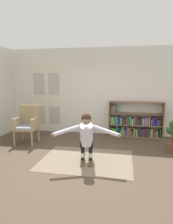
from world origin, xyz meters
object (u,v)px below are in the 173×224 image
object	(u,v)px
potted_plant	(173,133)
skis_pair	(87,159)
person_skier	(86,134)
bookshelf	(134,123)
wicker_chair	(27,123)

from	to	relation	value
potted_plant	skis_pair	size ratio (longest dim) A/B	1.04
potted_plant	person_skier	size ratio (longest dim) A/B	0.62
person_skier	bookshelf	bearing A→B (deg)	65.70
bookshelf	person_skier	bearing A→B (deg)	-114.30
bookshelf	potted_plant	distance (m)	1.65
skis_pair	person_skier	world-z (taller)	person_skier
bookshelf	person_skier	world-z (taller)	person_skier
person_skier	skis_pair	bearing A→B (deg)	98.94
bookshelf	wicker_chair	xyz separation A→B (m)	(-3.09, -1.28, 0.14)
bookshelf	potted_plant	xyz separation A→B (m)	(0.93, -1.36, 0.07)
wicker_chair	person_skier	distance (m)	2.30
potted_plant	skis_pair	xyz separation A→B (m)	(-2.06, -0.87, -0.49)
wicker_chair	skis_pair	xyz separation A→B (m)	(1.96, -0.95, -0.56)
bookshelf	wicker_chair	size ratio (longest dim) A/B	1.58
wicker_chair	skis_pair	distance (m)	2.25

